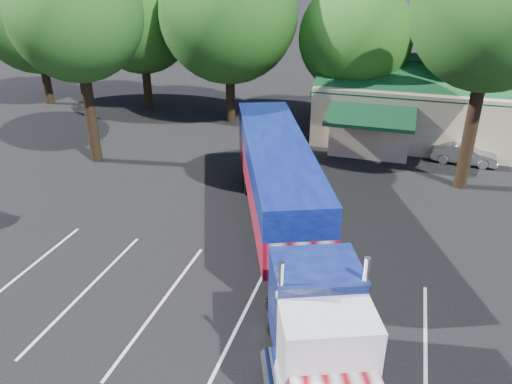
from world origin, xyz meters
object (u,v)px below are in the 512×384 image
(bicycle, at_px, (326,212))
(woman, at_px, (272,291))
(silver_sedan, at_px, (464,154))
(semi_truck, at_px, (285,204))

(bicycle, bearing_deg, woman, -123.17)
(bicycle, distance_m, silver_sedan, 12.09)
(bicycle, bearing_deg, silver_sedan, 26.81)
(woman, distance_m, silver_sedan, 19.02)
(semi_truck, height_order, bicycle, semi_truck)
(semi_truck, bearing_deg, silver_sedan, 36.61)
(silver_sedan, bearing_deg, woman, 160.06)
(semi_truck, relative_size, bicycle, 12.28)
(semi_truck, xyz_separation_m, woman, (0.49, -3.77, -1.66))
(bicycle, height_order, silver_sedan, silver_sedan)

